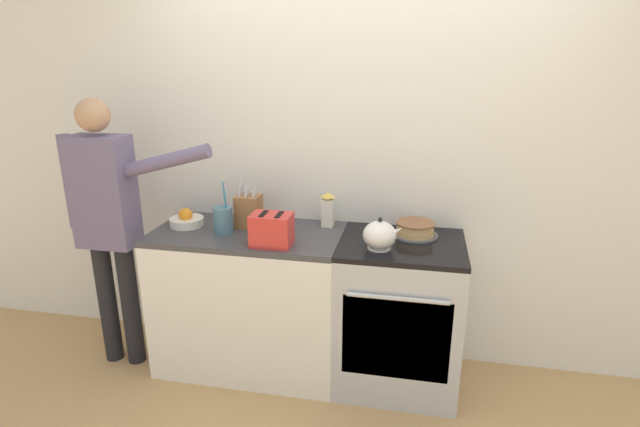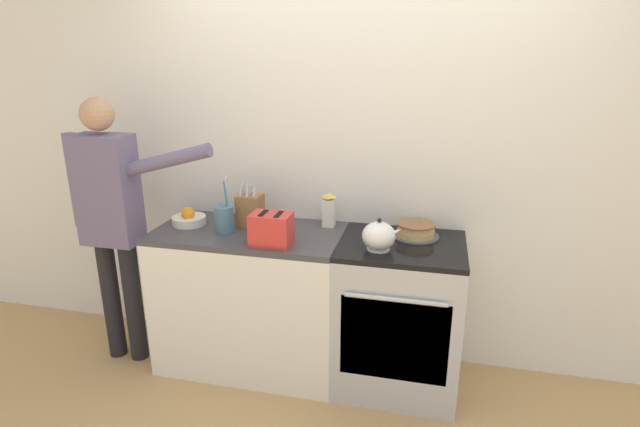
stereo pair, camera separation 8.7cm
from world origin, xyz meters
TOP-DOWN VIEW (x-y plane):
  - ground_plane at (0.00, 0.00)m, footprint 16.00×16.00m
  - wall_back at (0.00, 0.61)m, footprint 8.00×0.04m
  - counter_cabinet at (-0.63, 0.30)m, footprint 1.12×0.59m
  - stove_range at (0.28, 0.29)m, footprint 0.70×0.62m
  - layer_cake at (0.35, 0.42)m, footprint 0.27×0.27m
  - tea_kettle at (0.16, 0.18)m, footprint 0.22×0.18m
  - knife_block at (-0.65, 0.38)m, footprint 0.14×0.13m
  - utensil_crock at (-0.76, 0.25)m, footprint 0.11×0.11m
  - fruit_bowl at (-1.03, 0.32)m, footprint 0.21×0.21m
  - toaster at (-0.42, 0.11)m, footprint 0.24×0.16m
  - milk_carton at (-0.18, 0.48)m, footprint 0.07×0.07m
  - person_baker at (-1.45, 0.16)m, footprint 0.94×0.20m

SIDE VIEW (x-z plane):
  - ground_plane at x=0.00m, z-range 0.00..0.00m
  - counter_cabinet at x=-0.63m, z-range 0.00..0.90m
  - stove_range at x=0.28m, z-range 0.00..0.90m
  - layer_cake at x=0.35m, z-range 0.90..0.98m
  - fruit_bowl at x=-1.03m, z-range 0.89..1.00m
  - tea_kettle at x=0.16m, z-range 0.89..1.07m
  - utensil_crock at x=-0.76m, z-range 0.82..1.16m
  - toaster at x=-0.42m, z-range 0.90..1.08m
  - knife_block at x=-0.65m, z-range 0.86..1.15m
  - milk_carton at x=-0.18m, z-range 0.90..1.11m
  - person_baker at x=-1.45m, z-range 0.17..1.85m
  - wall_back at x=0.00m, z-range 0.00..2.60m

